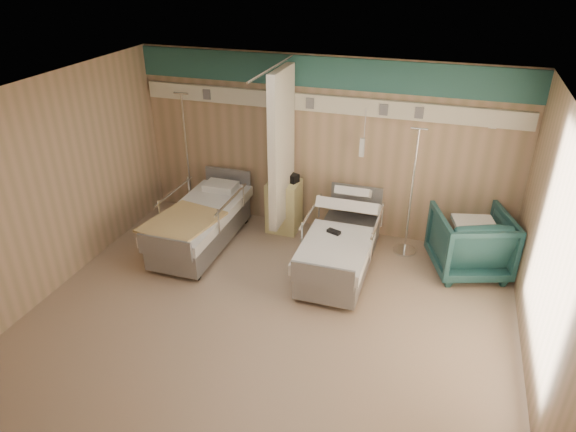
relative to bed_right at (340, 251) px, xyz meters
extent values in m
cube|color=#9E856C|center=(-0.60, -1.30, -0.32)|extent=(6.00, 5.00, 0.00)
cube|color=tan|center=(-0.60, 1.20, 1.08)|extent=(6.00, 0.04, 2.80)
cube|color=tan|center=(-0.60, -3.80, 1.08)|extent=(6.00, 0.04, 2.80)
cube|color=tan|center=(-3.60, -1.30, 1.08)|extent=(0.04, 5.00, 2.80)
cube|color=tan|center=(2.40, -1.30, 1.08)|extent=(0.04, 5.00, 2.80)
cube|color=silver|center=(-0.60, -1.30, 2.48)|extent=(6.00, 5.00, 0.04)
cube|color=#29605D|center=(-0.60, 1.18, 2.23)|extent=(6.00, 0.04, 0.45)
cube|color=silver|center=(-0.60, 1.15, 1.79)|extent=(5.88, 0.08, 0.25)
cylinder|color=silver|center=(-1.10, 0.30, 2.44)|extent=(0.03, 1.80, 0.03)
cube|color=#EDE6CF|center=(-1.10, 0.65, 1.19)|extent=(0.12, 0.90, 2.35)
cube|color=#DBD188|center=(-1.15, 0.90, 0.11)|extent=(0.50, 0.48, 0.85)
imported|color=#1F4B4D|center=(1.75, 0.55, 0.15)|extent=(1.27, 1.29, 0.93)
cube|color=silver|center=(1.76, 0.51, 0.65)|extent=(0.65, 0.60, 0.06)
cylinder|color=silver|center=(0.85, 0.79, -0.30)|extent=(0.35, 0.35, 0.03)
cylinder|color=silver|center=(0.85, 0.79, 0.67)|extent=(0.03, 0.03, 1.96)
cylinder|color=silver|center=(0.85, 0.79, 1.65)|extent=(0.24, 0.03, 0.03)
cylinder|color=silver|center=(-2.89, 0.98, -0.30)|extent=(0.38, 0.38, 0.03)
cylinder|color=silver|center=(-2.89, 0.98, 0.74)|extent=(0.03, 0.03, 2.11)
cylinder|color=silver|center=(-2.89, 0.98, 1.80)|extent=(0.25, 0.03, 0.03)
cube|color=black|center=(-0.09, -0.08, 0.34)|extent=(0.21, 0.15, 0.04)
cube|color=#D8B26F|center=(-2.25, -0.46, 0.33)|extent=(1.05, 1.23, 0.04)
cube|color=black|center=(-1.05, 0.96, 0.60)|extent=(0.28, 0.23, 0.13)
cylinder|color=white|center=(-1.30, 0.98, 0.60)|extent=(0.12, 0.12, 0.14)
camera|label=1|loc=(1.21, -6.20, 3.86)|focal=32.00mm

